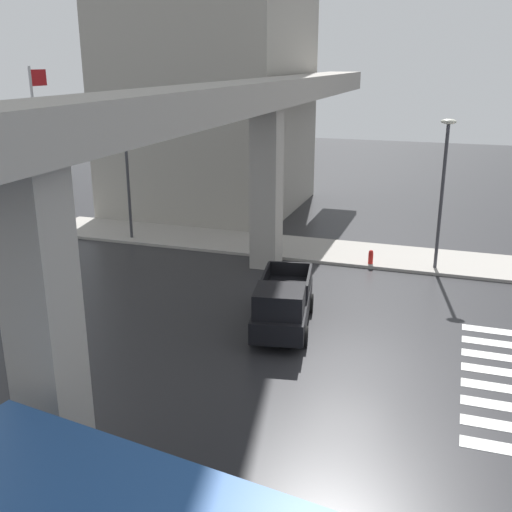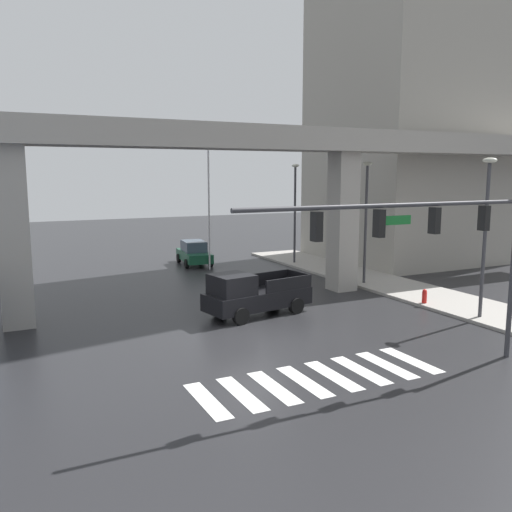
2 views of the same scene
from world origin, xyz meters
name	(u,v)px [view 1 (image 1 of 2)]	position (x,y,z in m)	size (l,w,h in m)	color
ground_plane	(351,358)	(0.00, 0.00, 0.00)	(120.00, 120.00, 0.00)	#232326
crosswalk_stripes	(507,381)	(0.00, -5.01, 0.01)	(8.25, 2.80, 0.01)	silver
elevated_overpass	(191,126)	(0.00, 5.73, 7.68)	(55.68, 2.29, 8.94)	#9E9991
sidewalk_east	(352,253)	(11.57, 2.00, 0.07)	(4.00, 36.00, 0.15)	#9E9991
pickup_truck	(283,306)	(1.44, 2.88, 0.99)	(5.35, 2.75, 2.08)	black
sedan_dark_green	(4,253)	(3.80, 17.59, 0.85)	(2.29, 4.46, 1.72)	#14472D
street_lamp_near_corner	(443,178)	(10.37, -2.27, 4.56)	(0.44, 0.70, 7.24)	#38383D
street_lamp_mid_block	(270,168)	(10.37, 6.19, 4.56)	(0.44, 0.70, 7.24)	#38383D
street_lamp_far_north	(127,160)	(10.37, 14.38, 4.56)	(0.44, 0.70, 7.24)	#38383D
fire_hydrant	(371,258)	(9.97, 0.79, 0.43)	(0.24, 0.24, 0.85)	red
flagpole	(40,158)	(4.17, 15.18, 5.54)	(1.16, 0.12, 9.52)	silver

